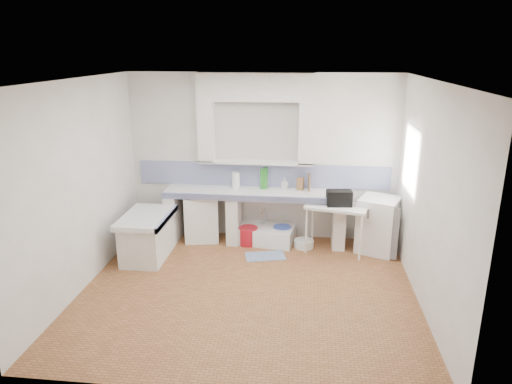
# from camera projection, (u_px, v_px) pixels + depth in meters

# --- Properties ---
(floor) EXTENTS (4.50, 4.50, 0.00)m
(floor) POSITION_uv_depth(u_px,v_px,m) (248.00, 290.00, 6.35)
(floor) COLOR #975F37
(floor) RESTS_ON ground
(ceiling) EXTENTS (4.50, 4.50, 0.00)m
(ceiling) POSITION_uv_depth(u_px,v_px,m) (247.00, 80.00, 5.53)
(ceiling) COLOR white
(ceiling) RESTS_ON ground
(wall_back) EXTENTS (4.50, 0.00, 4.50)m
(wall_back) POSITION_uv_depth(u_px,v_px,m) (263.00, 158.00, 7.84)
(wall_back) COLOR white
(wall_back) RESTS_ON ground
(wall_front) EXTENTS (4.50, 0.00, 4.50)m
(wall_front) POSITION_uv_depth(u_px,v_px,m) (218.00, 260.00, 4.04)
(wall_front) COLOR white
(wall_front) RESTS_ON ground
(wall_left) EXTENTS (0.00, 4.50, 4.50)m
(wall_left) POSITION_uv_depth(u_px,v_px,m) (79.00, 187.00, 6.18)
(wall_left) COLOR white
(wall_left) RESTS_ON ground
(wall_right) EXTENTS (0.00, 4.50, 4.50)m
(wall_right) POSITION_uv_depth(u_px,v_px,m) (429.00, 198.00, 5.70)
(wall_right) COLOR white
(wall_right) RESTS_ON ground
(alcove_mass) EXTENTS (1.90, 0.25, 0.45)m
(alcove_mass) POSITION_uv_depth(u_px,v_px,m) (256.00, 87.00, 7.38)
(alcove_mass) COLOR white
(alcove_mass) RESTS_ON ground
(window_frame) EXTENTS (0.35, 0.86, 1.06)m
(window_frame) POSITION_uv_depth(u_px,v_px,m) (423.00, 161.00, 6.76)
(window_frame) COLOR #3B2513
(window_frame) RESTS_ON ground
(lace_valance) EXTENTS (0.01, 0.84, 0.24)m
(lace_valance) POSITION_uv_depth(u_px,v_px,m) (415.00, 134.00, 6.67)
(lace_valance) COLOR white
(lace_valance) RESTS_ON ground
(counter_slab) EXTENTS (3.00, 0.60, 0.08)m
(counter_slab) POSITION_uv_depth(u_px,v_px,m) (255.00, 193.00, 7.72)
(counter_slab) COLOR white
(counter_slab) RESTS_ON ground
(counter_lip) EXTENTS (3.00, 0.04, 0.10)m
(counter_lip) POSITION_uv_depth(u_px,v_px,m) (253.00, 198.00, 7.46)
(counter_lip) COLOR navy
(counter_lip) RESTS_ON ground
(counter_pier_left) EXTENTS (0.20, 0.55, 0.82)m
(counter_pier_left) POSITION_uv_depth(u_px,v_px,m) (174.00, 216.00, 8.00)
(counter_pier_left) COLOR white
(counter_pier_left) RESTS_ON ground
(counter_pier_mid) EXTENTS (0.20, 0.55, 0.82)m
(counter_pier_mid) POSITION_uv_depth(u_px,v_px,m) (234.00, 218.00, 7.89)
(counter_pier_mid) COLOR white
(counter_pier_mid) RESTS_ON ground
(counter_pier_right) EXTENTS (0.20, 0.55, 0.82)m
(counter_pier_right) POSITION_uv_depth(u_px,v_px,m) (339.00, 222.00, 7.71)
(counter_pier_right) COLOR white
(counter_pier_right) RESTS_ON ground
(peninsula_top) EXTENTS (0.70, 1.10, 0.08)m
(peninsula_top) POSITION_uv_depth(u_px,v_px,m) (146.00, 217.00, 7.19)
(peninsula_top) COLOR white
(peninsula_top) RESTS_ON ground
(peninsula_base) EXTENTS (0.60, 1.00, 0.62)m
(peninsula_base) POSITION_uv_depth(u_px,v_px,m) (148.00, 238.00, 7.29)
(peninsula_base) COLOR white
(peninsula_base) RESTS_ON ground
(peninsula_lip) EXTENTS (0.04, 1.10, 0.10)m
(peninsula_lip) POSITION_uv_depth(u_px,v_px,m) (167.00, 218.00, 7.16)
(peninsula_lip) COLOR navy
(peninsula_lip) RESTS_ON ground
(backsplash) EXTENTS (4.27, 0.03, 0.40)m
(backsplash) POSITION_uv_depth(u_px,v_px,m) (262.00, 175.00, 7.91)
(backsplash) COLOR navy
(backsplash) RESTS_ON ground
(stove) EXTENTS (0.64, 0.63, 0.80)m
(stove) POSITION_uv_depth(u_px,v_px,m) (202.00, 217.00, 7.97)
(stove) COLOR white
(stove) RESTS_ON ground
(sink) EXTENTS (1.12, 0.73, 0.25)m
(sink) POSITION_uv_depth(u_px,v_px,m) (263.00, 235.00, 7.92)
(sink) COLOR white
(sink) RESTS_ON ground
(side_table) EXTENTS (1.05, 0.74, 0.04)m
(side_table) POSITION_uv_depth(u_px,v_px,m) (336.00, 228.00, 7.47)
(side_table) COLOR white
(side_table) RESTS_ON ground
(fridge) EXTENTS (0.76, 0.76, 0.90)m
(fridge) POSITION_uv_depth(u_px,v_px,m) (378.00, 225.00, 7.48)
(fridge) COLOR white
(fridge) RESTS_ON ground
(bucket_red) EXTENTS (0.41, 0.41, 0.30)m
(bucket_red) POSITION_uv_depth(u_px,v_px,m) (248.00, 236.00, 7.82)
(bucket_red) COLOR #AE121F
(bucket_red) RESTS_ON ground
(bucket_orange) EXTENTS (0.30, 0.30, 0.24)m
(bucket_orange) POSITION_uv_depth(u_px,v_px,m) (272.00, 236.00, 7.89)
(bucket_orange) COLOR orange
(bucket_orange) RESTS_ON ground
(bucket_blue) EXTENTS (0.37, 0.37, 0.29)m
(bucket_blue) POSITION_uv_depth(u_px,v_px,m) (282.00, 235.00, 7.88)
(bucket_blue) COLOR blue
(bucket_blue) RESTS_ON ground
(basin_white) EXTENTS (0.43, 0.43, 0.13)m
(basin_white) POSITION_uv_depth(u_px,v_px,m) (304.00, 244.00, 7.72)
(basin_white) COLOR white
(basin_white) RESTS_ON ground
(water_bottle_a) EXTENTS (0.09, 0.09, 0.29)m
(water_bottle_a) POSITION_uv_depth(u_px,v_px,m) (263.00, 231.00, 8.04)
(water_bottle_a) COLOR silver
(water_bottle_a) RESTS_ON ground
(water_bottle_b) EXTENTS (0.09, 0.09, 0.28)m
(water_bottle_b) POSITION_uv_depth(u_px,v_px,m) (275.00, 231.00, 8.04)
(water_bottle_b) COLOR silver
(water_bottle_b) RESTS_ON ground
(black_bag) EXTENTS (0.41, 0.26, 0.24)m
(black_bag) POSITION_uv_depth(u_px,v_px,m) (339.00, 198.00, 7.30)
(black_bag) COLOR black
(black_bag) RESTS_ON side_table
(green_bottle_a) EXTENTS (0.08, 0.08, 0.34)m
(green_bottle_a) POSITION_uv_depth(u_px,v_px,m) (262.00, 179.00, 7.79)
(green_bottle_a) COLOR #247524
(green_bottle_a) RESTS_ON counter_slab
(green_bottle_b) EXTENTS (0.10, 0.10, 0.37)m
(green_bottle_b) POSITION_uv_depth(u_px,v_px,m) (265.00, 178.00, 7.78)
(green_bottle_b) COLOR #247524
(green_bottle_b) RESTS_ON counter_slab
(knife_block) EXTENTS (0.12, 0.11, 0.21)m
(knife_block) POSITION_uv_depth(u_px,v_px,m) (300.00, 184.00, 7.74)
(knife_block) COLOR brown
(knife_block) RESTS_ON counter_slab
(cutting_board) EXTENTS (0.04, 0.21, 0.28)m
(cutting_board) POSITION_uv_depth(u_px,v_px,m) (309.00, 182.00, 7.72)
(cutting_board) COLOR brown
(cutting_board) RESTS_ON counter_slab
(paper_towel) EXTENTS (0.15, 0.15, 0.27)m
(paper_towel) POSITION_uv_depth(u_px,v_px,m) (236.00, 180.00, 7.85)
(paper_towel) COLOR white
(paper_towel) RESTS_ON counter_slab
(soap_bottle) EXTENTS (0.12, 0.12, 0.19)m
(soap_bottle) POSITION_uv_depth(u_px,v_px,m) (285.00, 184.00, 7.77)
(soap_bottle) COLOR white
(soap_bottle) RESTS_ON counter_slab
(rug) EXTENTS (0.69, 0.49, 0.01)m
(rug) POSITION_uv_depth(u_px,v_px,m) (265.00, 256.00, 7.39)
(rug) COLOR #244F87
(rug) RESTS_ON ground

